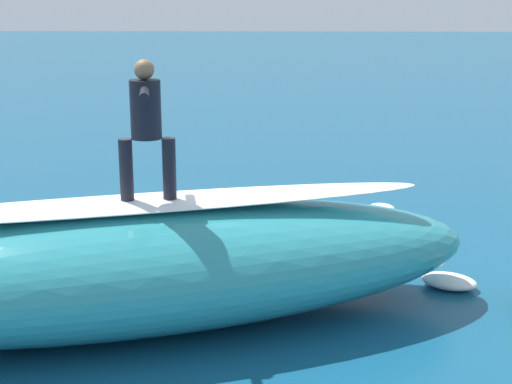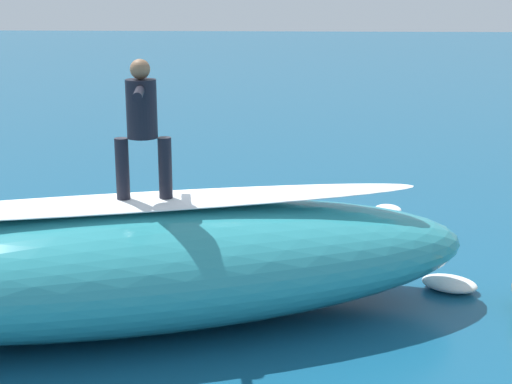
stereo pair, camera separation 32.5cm
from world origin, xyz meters
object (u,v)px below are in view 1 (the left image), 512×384
surfboard_paddling (334,238)px  surfer_riding (146,120)px  surfboard_riding (149,204)px  surfer_paddling (341,225)px

surfboard_paddling → surfer_riding: bearing=26.3°
surfboard_riding → surfer_riding: surfer_riding is taller
surfer_riding → surfboard_paddling: bearing=-136.0°
surfer_riding → surfer_paddling: bearing=-136.8°
surfer_riding → surfer_paddling: size_ratio=0.96×
surfboard_riding → surfer_paddling: (-2.40, -3.07, -1.18)m
surfboard_riding → surfer_paddling: surfboard_riding is taller
surfboard_riding → surfer_paddling: bearing=-136.8°
surfboard_paddling → surfboard_riding: bearing=26.3°
surfboard_paddling → surfer_paddling: (-0.12, -0.06, 0.18)m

